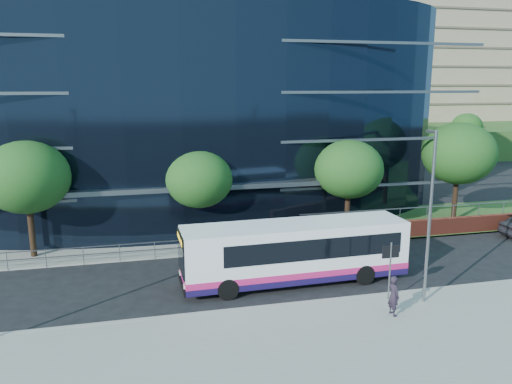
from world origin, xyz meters
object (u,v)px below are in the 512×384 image
object	(u,v)px
tree_far_a	(26,177)
tree_far_b	(199,179)
tree_dist_e	(372,127)
tree_far_d	(459,154)
tree_dist_f	(467,126)
street_sign	(390,259)
city_bus	(297,251)
streetlight_east	(430,212)
tree_far_c	(349,169)
pedestrian	(394,295)

from	to	relation	value
tree_far_a	tree_far_b	world-z (taller)	tree_far_a
tree_far_a	tree_dist_e	bearing A→B (deg)	39.96
tree_far_d	tree_dist_f	world-z (taller)	tree_far_d
tree_far_b	tree_far_d	size ratio (longest dim) A/B	0.81
tree_far_d	tree_dist_e	bearing A→B (deg)	75.07
tree_far_d	tree_dist_e	xyz separation A→B (m)	(8.00, 30.00, -0.65)
tree_dist_e	tree_dist_f	distance (m)	16.13
street_sign	city_bus	bearing A→B (deg)	136.08
streetlight_east	tree_far_a	bearing A→B (deg)	149.54
tree_far_a	city_bus	distance (m)	16.11
tree_far_a	tree_far_d	world-z (taller)	tree_far_d
tree_far_b	tree_far_c	world-z (taller)	tree_far_c
tree_far_a	street_sign	bearing A→B (deg)	-31.17
tree_far_c	city_bus	xyz separation A→B (m)	(-5.97, -7.25, -2.86)
tree_far_c	tree_dist_f	size ratio (longest dim) A/B	1.08
tree_dist_f	pedestrian	distance (m)	57.89
street_sign	tree_far_c	size ratio (longest dim) A/B	0.43
streetlight_east	pedestrian	size ratio (longest dim) A/B	4.42
tree_far_b	streetlight_east	xyz separation A→B (m)	(9.00, -11.67, 0.23)
tree_far_a	tree_far_d	xyz separation A→B (m)	(29.00, 1.00, 0.33)
tree_far_a	pedestrian	xyz separation A→B (m)	(16.89, -12.14, -3.81)
tree_far_c	pedestrian	xyz separation A→B (m)	(-3.11, -12.14, -3.48)
street_sign	tree_dist_e	world-z (taller)	tree_dist_e
street_sign	tree_far_b	xyz separation A→B (m)	(-7.50, 11.09, 2.06)
street_sign	streetlight_east	size ratio (longest dim) A/B	0.35
tree_far_d	city_bus	bearing A→B (deg)	-151.14
street_sign	tree_dist_e	xyz separation A→B (m)	(19.50, 41.59, 2.39)
tree_far_a	tree_dist_e	world-z (taller)	tree_far_a
street_sign	tree_far_a	distance (m)	20.63
tree_dist_e	tree_far_a	bearing A→B (deg)	-140.04
streetlight_east	tree_dist_f	bearing A→B (deg)	52.42
tree_far_d	pedestrian	world-z (taller)	tree_far_d
tree_far_c	streetlight_east	size ratio (longest dim) A/B	0.81
city_bus	pedestrian	size ratio (longest dim) A/B	6.49
tree_dist_f	tree_dist_e	bearing A→B (deg)	-172.87
pedestrian	tree_dist_f	bearing A→B (deg)	-45.17
tree_far_b	tree_far_d	bearing A→B (deg)	1.51
tree_far_c	tree_far_b	bearing A→B (deg)	177.14
tree_dist_e	city_bus	distance (m)	44.71
city_bus	streetlight_east	bearing A→B (deg)	-39.77
tree_far_d	streetlight_east	xyz separation A→B (m)	(-10.00, -12.17, -0.75)
tree_far_a	tree_dist_f	size ratio (longest dim) A/B	1.15
tree_far_b	city_bus	world-z (taller)	tree_far_b
tree_dist_f	pedestrian	size ratio (longest dim) A/B	3.34
tree_far_a	tree_far_b	bearing A→B (deg)	2.86
tree_far_d	city_bus	xyz separation A→B (m)	(-14.97, -8.25, -3.51)
tree_far_b	pedestrian	distance (m)	14.73
tree_far_a	tree_far_b	xyz separation A→B (m)	(10.00, 0.50, -0.65)
tree_dist_e	tree_dist_f	bearing A→B (deg)	7.13
tree_far_b	pedestrian	xyz separation A→B (m)	(6.89, -12.64, -3.15)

